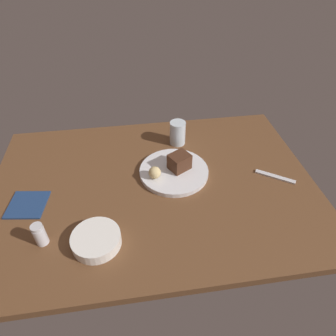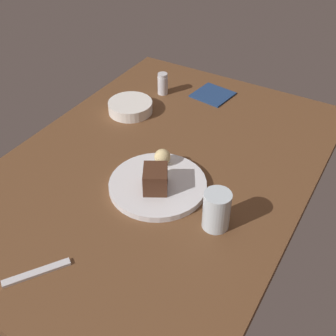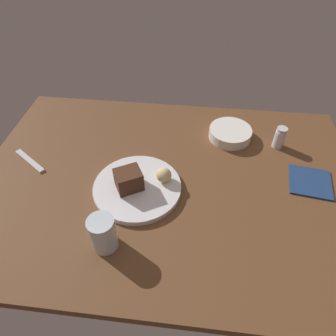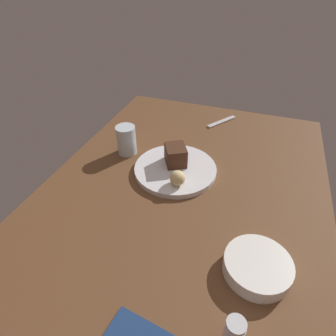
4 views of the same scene
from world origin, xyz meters
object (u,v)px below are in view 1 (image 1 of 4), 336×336
(chocolate_cake_slice, at_px, (179,162))
(dessert_spoon, at_px, (275,177))
(dessert_plate, at_px, (174,171))
(water_glass, at_px, (178,133))
(side_bowl, at_px, (96,240))
(folded_napkin, at_px, (27,205))
(salt_shaker, at_px, (40,234))
(bread_roll, at_px, (155,173))

(chocolate_cake_slice, distance_m, dessert_spoon, 0.37)
(dessert_plate, height_order, chocolate_cake_slice, chocolate_cake_slice)
(water_glass, relative_size, side_bowl, 0.69)
(side_bowl, relative_size, folded_napkin, 1.20)
(salt_shaker, xyz_separation_m, side_bowl, (-0.16, 0.03, -0.02))
(dessert_plate, bearing_deg, chocolate_cake_slice, -162.30)
(salt_shaker, xyz_separation_m, water_glass, (-0.50, -0.45, 0.01))
(side_bowl, bearing_deg, folded_napkin, -38.55)
(salt_shaker, distance_m, water_glass, 0.67)
(bread_roll, distance_m, dessert_spoon, 0.46)
(bread_roll, height_order, folded_napkin, bread_roll)
(dessert_plate, relative_size, side_bowl, 1.77)
(dessert_plate, height_order, side_bowl, side_bowl)
(dessert_plate, height_order, salt_shaker, salt_shaker)
(chocolate_cake_slice, bearing_deg, folded_napkin, 10.01)
(folded_napkin, bearing_deg, dessert_spoon, -179.39)
(dessert_plate, relative_size, salt_shaker, 3.38)
(dessert_spoon, bearing_deg, salt_shaker, 46.44)
(dessert_plate, bearing_deg, salt_shaker, 29.54)
(dessert_plate, relative_size, dessert_spoon, 1.77)
(dessert_spoon, height_order, folded_napkin, dessert_spoon)
(bread_roll, relative_size, folded_napkin, 0.37)
(chocolate_cake_slice, distance_m, bread_roll, 0.11)
(chocolate_cake_slice, bearing_deg, salt_shaker, 29.05)
(bread_roll, distance_m, salt_shaker, 0.43)
(dessert_plate, xyz_separation_m, side_bowl, (0.28, 0.28, 0.01))
(salt_shaker, relative_size, side_bowl, 0.52)
(dessert_plate, distance_m, folded_napkin, 0.54)
(water_glass, bearing_deg, salt_shaker, 42.17)
(water_glass, bearing_deg, dessert_spoon, 140.26)
(dessert_plate, xyz_separation_m, chocolate_cake_slice, (-0.02, -0.01, 0.04))
(dessert_plate, relative_size, water_glass, 2.58)
(dessert_plate, height_order, folded_napkin, dessert_plate)
(chocolate_cake_slice, distance_m, water_glass, 0.19)
(side_bowl, height_order, folded_napkin, side_bowl)
(dessert_plate, xyz_separation_m, folded_napkin, (0.53, 0.09, -0.01))
(chocolate_cake_slice, xyz_separation_m, dessert_spoon, (-0.36, 0.09, -0.05))
(bread_roll, distance_m, folded_napkin, 0.46)
(salt_shaker, bearing_deg, dessert_spoon, -168.13)
(bread_roll, xyz_separation_m, folded_napkin, (0.45, 0.06, -0.04))
(dessert_plate, distance_m, chocolate_cake_slice, 0.05)
(side_bowl, relative_size, dessert_spoon, 1.00)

